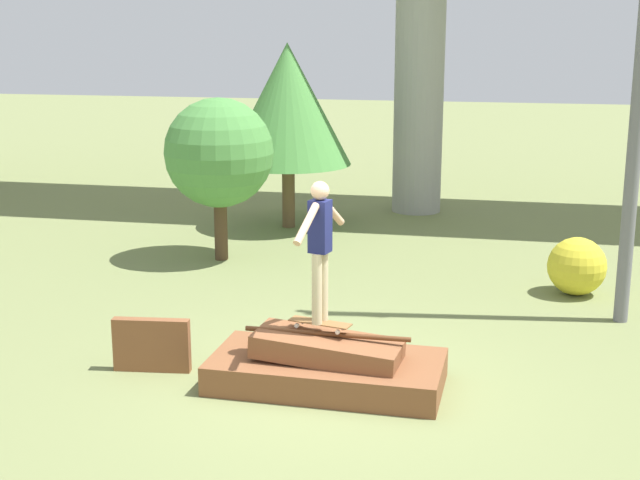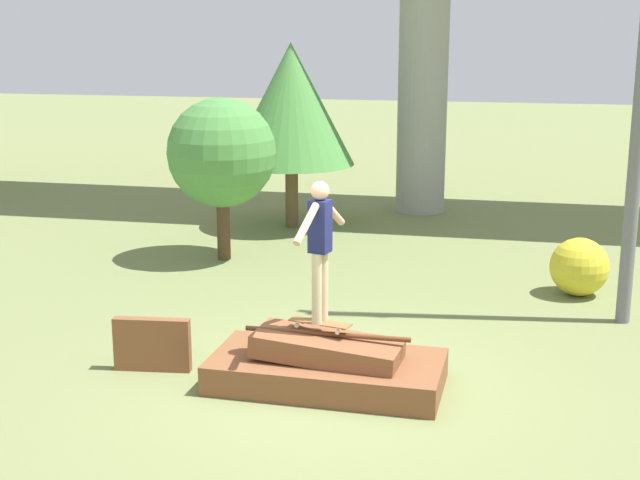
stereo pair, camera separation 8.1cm
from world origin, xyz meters
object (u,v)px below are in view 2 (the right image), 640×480
at_px(skater, 320,241).
at_px(tree_behind_right, 291,104).
at_px(skateboard, 320,323).
at_px(tree_behind_left, 222,153).
at_px(bush_yellow_flowering, 579,267).

bearing_deg(skater, tree_behind_right, 106.31).
bearing_deg(skateboard, skater, 0.00).
bearing_deg(tree_behind_left, skater, -60.79).
bearing_deg(skateboard, tree_behind_right, 106.31).
distance_m(skater, bush_yellow_flowering, 5.53).
relative_size(tree_behind_right, bush_yellow_flowering, 4.14).
height_order(tree_behind_right, bush_yellow_flowering, tree_behind_right).
relative_size(skateboard, tree_behind_right, 0.21).
bearing_deg(tree_behind_left, skateboard, -60.79).
relative_size(skateboard, bush_yellow_flowering, 0.85).
relative_size(skateboard, tree_behind_left, 0.27).
bearing_deg(skater, bush_yellow_flowering, 53.13).
distance_m(skateboard, tree_behind_left, 6.10).
distance_m(skateboard, skater, 0.99).
height_order(skateboard, tree_behind_left, tree_behind_left).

